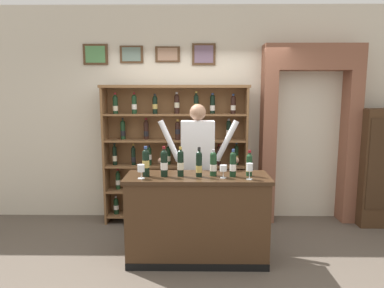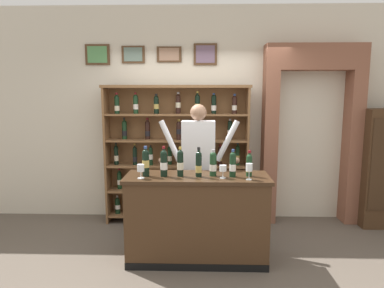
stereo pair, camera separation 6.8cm
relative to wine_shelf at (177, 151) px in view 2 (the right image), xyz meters
name	(u,v)px [view 2 (the right image)]	position (x,y,z in m)	size (l,w,h in m)	color
ground_plane	(197,260)	(0.32, -1.20, -1.06)	(14.00, 14.00, 0.02)	brown
back_wall	(199,114)	(0.32, 0.29, 0.52)	(12.00, 0.19, 3.13)	beige
wine_shelf	(177,151)	(0.00, 0.00, 0.00)	(2.08, 0.32, 2.00)	brown
archway_doorway	(310,123)	(1.94, 0.15, 0.40)	(1.38, 0.45, 2.56)	brown
tasting_counter	(197,218)	(0.31, -1.20, -0.55)	(1.59, 0.55, 0.98)	#422B19
shopkeeper	(198,157)	(0.32, -0.64, 0.04)	(1.03, 0.22, 1.75)	#2D3347
tasting_bottle_prosecco	(146,162)	(-0.25, -1.23, 0.10)	(0.08, 0.08, 0.33)	black
tasting_bottle_vin_santo	(164,163)	(-0.05, -1.24, 0.09)	(0.08, 0.08, 0.33)	black
tasting_bottle_chianti	(180,163)	(0.13, -1.22, 0.09)	(0.07, 0.07, 0.33)	black
tasting_bottle_brunello	(199,164)	(0.33, -1.24, 0.08)	(0.07, 0.07, 0.33)	black
tasting_bottle_grappa	(213,164)	(0.49, -1.19, 0.07)	(0.08, 0.08, 0.29)	#19381E
tasting_bottle_rosso	(233,164)	(0.70, -1.23, 0.08)	(0.07, 0.07, 0.30)	black
tasting_bottle_bianco	(249,165)	(0.88, -1.20, 0.06)	(0.07, 0.07, 0.29)	#19381E
wine_glass_center	(249,168)	(0.86, -1.35, 0.06)	(0.07, 0.07, 0.17)	silver
wine_glass_right	(141,169)	(-0.29, -1.33, 0.05)	(0.08, 0.08, 0.15)	silver
wine_glass_left	(223,169)	(0.59, -1.29, 0.04)	(0.08, 0.08, 0.14)	silver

